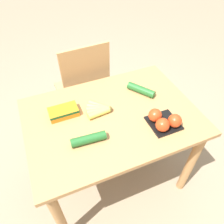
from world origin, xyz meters
The scene contains 8 objects.
ground_plane centered at (0.00, 0.00, 0.00)m, with size 12.00×12.00×0.00m, color gray.
dining_table centered at (0.00, 0.00, 0.62)m, with size 1.09×0.77×0.74m.
chair centered at (-0.02, 0.59, 0.50)m, with size 0.44×0.42×0.98m.
banana_bunch centered at (-0.06, 0.06, 0.76)m, with size 0.16×0.16×0.04m.
tomato_pack centered at (0.25, -0.20, 0.79)m, with size 0.18×0.18×0.09m.
carrot_bag centered at (-0.28, 0.12, 0.77)m, with size 0.18×0.10×0.05m.
cucumber_near centered at (-0.20, -0.14, 0.77)m, with size 0.20×0.07×0.05m.
cucumber_far centered at (0.27, 0.13, 0.77)m, with size 0.16×0.19×0.05m.
Camera 1 is at (-0.37, -0.88, 1.75)m, focal length 35.00 mm.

